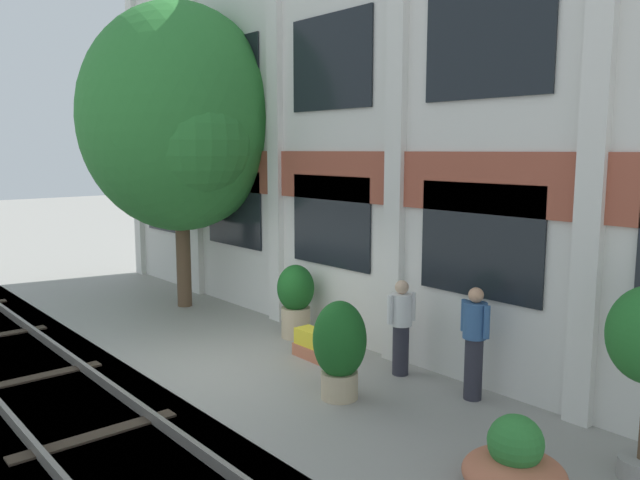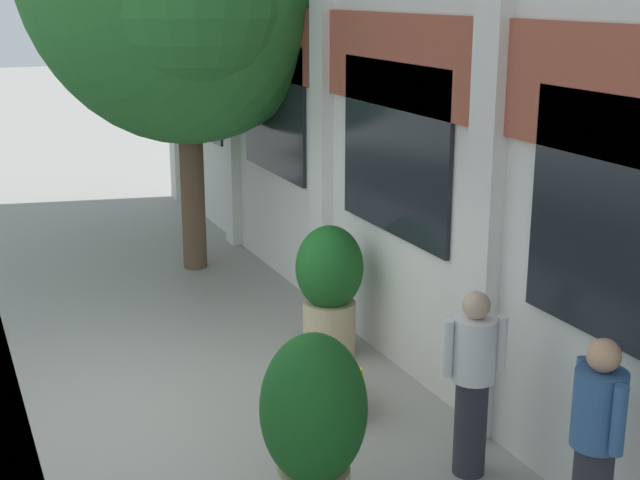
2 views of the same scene
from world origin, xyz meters
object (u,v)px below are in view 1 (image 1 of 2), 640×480
(potted_plant_square_trough, at_px, (314,345))
(resident_by_doorway, at_px, (401,325))
(potted_plant_stone_basin, at_px, (296,298))
(potted_plant_ribbed_drum, at_px, (340,346))
(broadleaf_tree, at_px, (179,124))
(potted_plant_wide_bowl, at_px, (514,465))
(resident_watching_tracks, at_px, (474,340))

(potted_plant_square_trough, bearing_deg, resident_by_doorway, 19.89)
(potted_plant_square_trough, distance_m, potted_plant_stone_basin, 1.39)
(potted_plant_stone_basin, bearing_deg, potted_plant_ribbed_drum, -26.50)
(broadleaf_tree, xyz_separation_m, potted_plant_square_trough, (4.75, -0.08, -3.91))
(potted_plant_wide_bowl, relative_size, resident_by_doorway, 0.70)
(potted_plant_wide_bowl, bearing_deg, potted_plant_stone_basin, 163.85)
(broadleaf_tree, distance_m, potted_plant_stone_basin, 4.94)
(potted_plant_ribbed_drum, relative_size, resident_watching_tracks, 0.88)
(broadleaf_tree, xyz_separation_m, resident_watching_tracks, (7.62, 0.51, -3.26))
(potted_plant_stone_basin, bearing_deg, resident_by_doorway, 0.46)
(potted_plant_ribbed_drum, xyz_separation_m, resident_by_doorway, (-0.08, 1.40, 0.04))
(broadleaf_tree, relative_size, resident_by_doorway, 4.39)
(potted_plant_stone_basin, xyz_separation_m, resident_watching_tracks, (4.03, 0.07, 0.11))
(broadleaf_tree, xyz_separation_m, potted_plant_ribbed_drum, (6.34, -0.93, -3.37))
(potted_plant_stone_basin, distance_m, resident_by_doorway, 2.68)
(broadleaf_tree, height_order, potted_plant_ribbed_drum, broadleaf_tree)
(potted_plant_wide_bowl, distance_m, resident_by_doorway, 3.61)
(resident_watching_tracks, bearing_deg, resident_by_doorway, -79.00)
(potted_plant_stone_basin, relative_size, resident_by_doorway, 0.92)
(broadleaf_tree, bearing_deg, potted_plant_stone_basin, 7.05)
(potted_plant_ribbed_drum, distance_m, potted_plant_square_trough, 1.88)
(resident_watching_tracks, bearing_deg, potted_plant_ribbed_drum, -32.58)
(broadleaf_tree, relative_size, potted_plant_stone_basin, 4.79)
(potted_plant_ribbed_drum, relative_size, potted_plant_stone_basin, 1.02)
(broadleaf_tree, height_order, resident_watching_tracks, broadleaf_tree)
(potted_plant_ribbed_drum, height_order, resident_watching_tracks, resident_watching_tracks)
(potted_plant_square_trough, xyz_separation_m, potted_plant_stone_basin, (-1.17, 0.52, 0.54))
(broadleaf_tree, height_order, potted_plant_wide_bowl, broadleaf_tree)
(potted_plant_wide_bowl, bearing_deg, resident_by_doorway, 151.49)
(potted_plant_ribbed_drum, height_order, potted_plant_square_trough, potted_plant_ribbed_drum)
(resident_by_doorway, bearing_deg, potted_plant_square_trough, -147.36)
(potted_plant_ribbed_drum, bearing_deg, resident_watching_tracks, 48.50)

